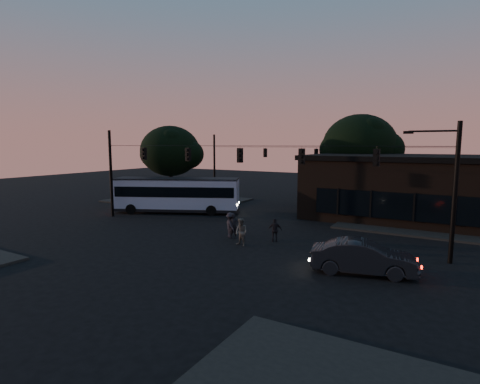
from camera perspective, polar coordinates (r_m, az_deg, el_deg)
The scene contains 14 objects.
ground at distance 23.38m, azimuth -5.00°, elevation -8.39°, with size 120.00×120.00×0.00m, color black.
sidewalk_far_right at distance 32.97m, azimuth 27.95°, elevation -4.48°, with size 14.00×10.00×0.15m, color black.
sidewalk_far_left at distance 42.63m, azimuth -9.53°, elevation -1.23°, with size 14.00×10.00×0.15m, color black.
building at distance 34.76m, azimuth 23.41°, elevation 0.74°, with size 15.40×10.41×5.40m.
tree_behind at distance 41.36m, azimuth 17.75°, elevation 6.78°, with size 7.60×7.60×9.43m.
tree_left at distance 41.41m, azimuth -10.58°, elevation 6.14°, with size 6.40×6.40×8.30m.
signal_rig_near at distance 25.95m, azimuth 0.00°, elevation 3.17°, with size 26.24×0.30×7.50m.
signal_rig_far at distance 40.57m, azimuth 11.49°, elevation 4.17°, with size 26.24×0.30×7.50m.
bus at distance 35.09m, azimuth -9.57°, elevation -0.19°, with size 11.47×7.21×3.22m.
car at distance 19.53m, azimuth 18.23°, elevation -9.42°, with size 1.73×4.97×1.64m, color black.
pedestrian_a at distance 25.28m, azimuth -0.96°, elevation -5.21°, with size 0.61×0.40×1.68m, color black.
pedestrian_b at distance 23.46m, azimuth 0.19°, elevation -6.13°, with size 0.84×0.66×1.73m, color #55524D.
pedestrian_c at distance 24.46m, azimuth 5.36°, elevation -5.80°, with size 0.92×0.38×1.57m, color black.
pedestrian_d at distance 25.50m, azimuth -1.48°, elevation -5.06°, with size 1.11×0.64×1.72m, color black.
Camera 1 is at (13.04, -18.36, 6.31)m, focal length 28.00 mm.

